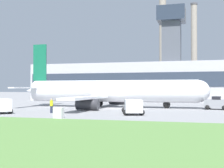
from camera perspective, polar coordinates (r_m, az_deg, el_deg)
ground_plane at (r=49.46m, az=0.66°, el=-4.52°), size 400.00×400.00×0.00m
terminal_building at (r=81.42m, az=7.14°, el=0.89°), size 63.34×10.46×23.85m
smokestack_left at (r=114.52m, az=9.26°, el=7.25°), size 2.84×2.84×38.30m
smokestack_right at (r=109.25m, az=14.79°, el=6.01°), size 2.32×2.32×32.09m
airplane at (r=52.98m, az=-0.63°, el=-1.38°), size 32.39×30.70×11.19m
pushback_tug at (r=49.85m, az=18.55°, el=-3.41°), size 3.70×2.98×1.99m
baggage_truck at (r=38.63m, az=3.83°, el=-4.18°), size 3.69×6.20×1.83m
fuel_truck at (r=42.65m, az=-19.79°, el=-3.78°), size 5.36×5.21×1.89m
ground_crew_person at (r=41.32m, az=-11.02°, el=-3.91°), size 0.49×0.49×1.86m
utility_cabinet at (r=33.99m, az=-9.73°, el=-5.24°), size 0.99×0.74×1.13m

